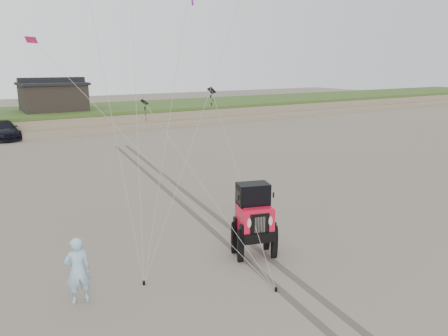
# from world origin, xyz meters

# --- Properties ---
(ground) EXTENTS (160.00, 160.00, 0.00)m
(ground) POSITION_xyz_m (0.00, 0.00, 0.00)
(ground) COLOR #6B6054
(ground) RESTS_ON ground
(dune_ridge) EXTENTS (160.00, 14.25, 1.73)m
(dune_ridge) POSITION_xyz_m (0.00, 37.50, 0.82)
(dune_ridge) COLOR #7A6B54
(dune_ridge) RESTS_ON ground
(cabin) EXTENTS (6.40, 5.40, 3.35)m
(cabin) POSITION_xyz_m (2.00, 37.00, 3.24)
(cabin) COLOR black
(cabin) RESTS_ON dune_ridge
(truck_c) EXTENTS (2.62, 5.69, 1.61)m
(truck_c) POSITION_xyz_m (-3.48, 31.79, 0.81)
(truck_c) COLOR black
(truck_c) RESTS_ON ground
(jeep) EXTENTS (3.85, 5.90, 2.03)m
(jeep) POSITION_xyz_m (0.98, 0.64, 1.01)
(jeep) COLOR red
(jeep) RESTS_ON ground
(man) EXTENTS (0.71, 0.48, 1.90)m
(man) POSITION_xyz_m (-4.87, 0.83, 0.95)
(man) COLOR #86B5CF
(man) RESTS_ON ground
(stake_main) EXTENTS (0.08, 0.08, 0.12)m
(stake_main) POSITION_xyz_m (-3.00, 0.76, 0.06)
(stake_main) COLOR black
(stake_main) RESTS_ON ground
(stake_aux) EXTENTS (0.08, 0.08, 0.12)m
(stake_aux) POSITION_xyz_m (0.09, -1.66, 0.06)
(stake_aux) COLOR black
(stake_aux) RESTS_ON ground
(tire_tracks) EXTENTS (5.22, 29.74, 0.01)m
(tire_tracks) POSITION_xyz_m (2.00, 8.00, 0.00)
(tire_tracks) COLOR #4C443D
(tire_tracks) RESTS_ON ground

